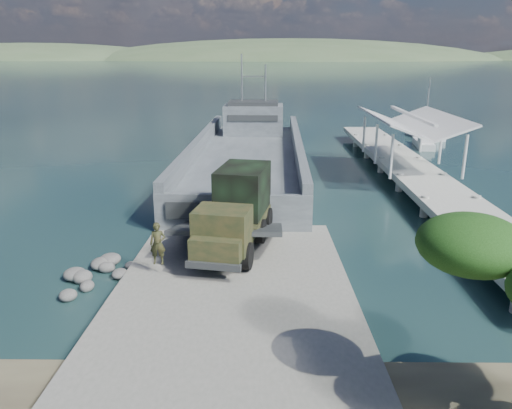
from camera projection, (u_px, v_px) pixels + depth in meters
name	position (u px, v px, depth m)	size (l,w,h in m)	color
ground	(235.00, 288.00, 22.05)	(1400.00, 1400.00, 0.00)	#163136
boat_ramp	(234.00, 293.00, 21.02)	(10.00, 18.00, 0.50)	slate
shoreline_rocks	(99.00, 282.00, 22.60)	(3.20, 5.60, 0.90)	#50504D
distant_headlands	(306.00, 60.00, 556.36)	(1000.00, 240.00, 48.00)	#405837
pier	(411.00, 162.00, 39.36)	(6.40, 44.00, 6.10)	#A8A99E
landing_craft	(248.00, 163.00, 42.53)	(9.92, 35.64, 10.51)	#494F56
military_truck	(237.00, 210.00, 25.13)	(3.92, 8.42, 3.76)	black
soldier	(158.00, 252.00, 22.24)	(0.70, 0.46, 1.92)	black
sailboat_near	(424.00, 144.00, 54.00)	(2.19, 5.44, 6.45)	silver
sailboat_far	(425.00, 135.00, 59.51)	(3.27, 6.21, 7.27)	silver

